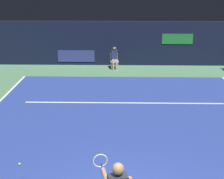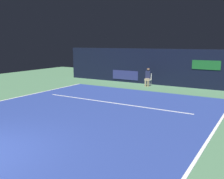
{
  "view_description": "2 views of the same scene",
  "coord_description": "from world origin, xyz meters",
  "views": [
    {
      "loc": [
        -0.21,
        -5.77,
        4.83
      ],
      "look_at": [
        -0.47,
        6.0,
        1.0
      ],
      "focal_mm": 53.55,
      "sensor_mm": 36.0,
      "label": 1
    },
    {
      "loc": [
        6.59,
        -3.61,
        3.03
      ],
      "look_at": [
        0.45,
        6.49,
        0.86
      ],
      "focal_mm": 41.01,
      "sensor_mm": 36.0,
      "label": 2
    }
  ],
  "objects": [
    {
      "name": "court_surface",
      "position": [
        0.0,
        5.09,
        0.01
      ],
      "size": [
        10.55,
        12.19,
        0.01
      ],
      "primitive_type": "cube",
      "color": "navy",
      "rests_on": "ground"
    },
    {
      "name": "line_sideline_right",
      "position": [
        -5.23,
        5.09,
        0.01
      ],
      "size": [
        0.1,
        12.19,
        0.01
      ],
      "primitive_type": "cube",
      "color": "white",
      "rests_on": "court_surface"
    },
    {
      "name": "ground_plane",
      "position": [
        0.0,
        5.09,
        0.0
      ],
      "size": [
        31.79,
        31.79,
        0.0
      ],
      "primitive_type": "plane",
      "color": "#4C7A56"
    },
    {
      "name": "back_wall",
      "position": [
        -0.0,
        13.95,
        1.3
      ],
      "size": [
        15.94,
        0.33,
        2.6
      ],
      "color": "black",
      "rests_on": "ground"
    },
    {
      "name": "line_service",
      "position": [
        0.0,
        7.23,
        0.01
      ],
      "size": [
        8.23,
        0.1,
        0.01
      ],
      "primitive_type": "cube",
      "color": "white",
      "rests_on": "court_surface"
    },
    {
      "name": "line_judge_on_chair",
      "position": [
        -0.49,
        12.88,
        0.69
      ],
      "size": [
        0.49,
        0.56,
        1.32
      ],
      "color": "white",
      "rests_on": "ground"
    },
    {
      "name": "line_sideline_left",
      "position": [
        5.23,
        5.09,
        0.01
      ],
      "size": [
        0.1,
        12.19,
        0.01
      ],
      "primitive_type": "cube",
      "color": "white",
      "rests_on": "court_surface"
    }
  ]
}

